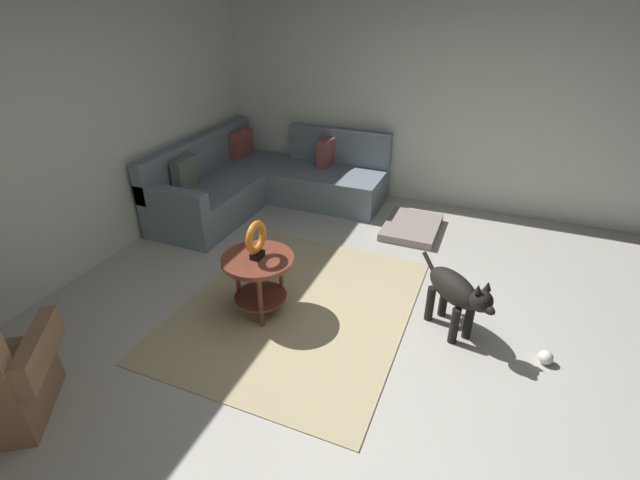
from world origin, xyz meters
The scene contains 10 objects.
ground_plane centered at (0.00, 0.00, -0.05)m, with size 6.00×6.00×0.10m, color #B7B2A8.
wall_back centered at (0.00, 2.94, 1.35)m, with size 6.00×0.12×2.70m, color silver.
wall_right centered at (2.94, 0.00, 1.35)m, with size 0.12×6.00×2.70m, color silver.
area_rug centered at (0.15, 0.70, 0.01)m, with size 2.30×1.90×0.01m, color tan.
sectional_couch centered at (1.99, 2.01, 0.29)m, with size 2.20×2.25×0.88m.
side_table centered at (0.00, 0.97, 0.42)m, with size 0.60×0.60×0.54m.
torus_sculpture centered at (0.00, 0.97, 0.71)m, with size 0.28×0.08×0.33m.
dog_bed_mat centered at (1.98, 0.08, 0.04)m, with size 0.80×0.60×0.09m, color gray.
dog centered at (0.35, -0.59, 0.38)m, with size 0.62×0.65×0.63m.
dog_toy_ball centered at (0.25, -1.30, 0.05)m, with size 0.11×0.11×0.11m, color silver.
Camera 1 is at (-2.70, -0.70, 2.44)m, focal length 25.19 mm.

